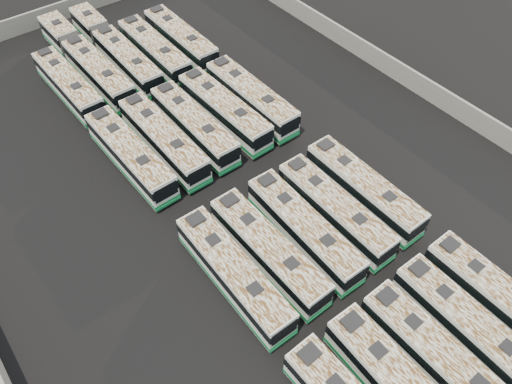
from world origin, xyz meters
name	(u,v)px	position (x,y,z in m)	size (l,w,h in m)	color
ground	(246,190)	(0.00, 0.00, 0.00)	(140.00, 140.00, 0.00)	black
perimeter_wall	(246,182)	(0.00, 0.00, 1.10)	(45.20, 73.20, 2.20)	slate
bus_front_center	(439,360)	(0.17, -20.21, 1.65)	(2.52, 11.49, 3.23)	silver
bus_front_right	(468,328)	(3.49, -20.02, 1.62)	(2.52, 11.30, 3.18)	silver
bus_front_far_right	(500,301)	(6.89, -20.10, 1.63)	(2.45, 11.35, 3.19)	silver
bus_midfront_far_left	(234,274)	(-6.41, -7.05, 1.67)	(2.65, 11.66, 3.27)	silver
bus_midfront_left	(268,251)	(-3.19, -7.03, 1.66)	(2.53, 11.52, 3.24)	silver
bus_midfront_center	(304,229)	(0.25, -7.16, 1.65)	(2.73, 11.54, 3.23)	silver
bus_midfront_right	(335,210)	(3.48, -7.22, 1.63)	(2.42, 11.32, 3.19)	silver
bus_midfront_far_right	(363,189)	(6.89, -7.07, 1.65)	(2.43, 11.47, 3.23)	silver
bus_midback_far_left	(131,155)	(-6.42, 8.27, 1.70)	(2.71, 11.82, 3.32)	silver
bus_midback_left	(164,140)	(-3.09, 8.18, 1.70)	(2.51, 11.79, 3.32)	silver
bus_midback_center	(194,125)	(0.17, 8.15, 1.66)	(2.51, 11.51, 3.24)	silver
bus_midback_right	(224,111)	(3.62, 8.13, 1.69)	(2.78, 11.81, 3.31)	silver
bus_midback_far_right	(251,98)	(6.84, 8.09, 1.70)	(2.55, 11.81, 3.32)	silver
bus_back_far_left	(69,85)	(-6.48, 21.08, 1.65)	(2.62, 11.48, 3.22)	silver
bus_back_left	(85,59)	(-3.19, 24.15, 1.67)	(2.63, 18.09, 3.28)	silver
bus_back_center	(115,48)	(0.29, 24.15, 1.63)	(2.59, 17.64, 3.19)	silver
bus_back_right	(155,51)	(3.48, 20.98, 1.68)	(2.58, 11.70, 3.29)	silver
bus_back_far_right	(181,39)	(6.95, 21.19, 1.68)	(2.53, 11.67, 3.28)	silver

